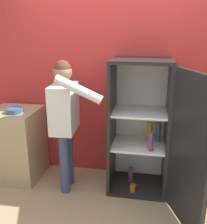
% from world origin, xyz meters
% --- Properties ---
extents(ground_plane, '(12.00, 12.00, 0.00)m').
position_xyz_m(ground_plane, '(0.00, 0.00, 0.00)').
color(ground_plane, tan).
extents(wall_back, '(7.00, 0.06, 2.55)m').
position_xyz_m(wall_back, '(0.00, 0.98, 1.27)').
color(wall_back, '#B72D2D').
rests_on(wall_back, ground_plane).
extents(refrigerator, '(0.96, 1.19, 1.57)m').
position_xyz_m(refrigerator, '(0.46, 0.55, 0.78)').
color(refrigerator, black).
rests_on(refrigerator, ground_plane).
extents(person, '(0.64, 0.60, 1.56)m').
position_xyz_m(person, '(-0.49, 0.48, 0.97)').
color(person, '#384770').
rests_on(person, ground_plane).
extents(counter, '(0.60, 0.60, 0.91)m').
position_xyz_m(counter, '(-1.22, 0.63, 0.45)').
color(counter, tan).
rests_on(counter, ground_plane).
extents(bowl, '(0.19, 0.19, 0.06)m').
position_xyz_m(bowl, '(-1.15, 0.54, 0.94)').
color(bowl, '#335B8E').
rests_on(bowl, counter).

